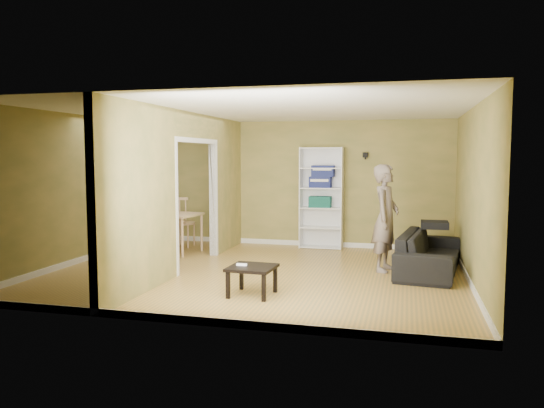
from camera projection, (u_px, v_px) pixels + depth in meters
The scene contains 15 objects.
room_shell at pixel (257, 192), 8.45m from camera, with size 6.50×6.50×6.50m.
partition at pixel (187, 191), 8.75m from camera, with size 0.22×5.50×2.60m, color #AB944B, non-canonical shape.
wall_speaker at pixel (365, 155), 10.62m from camera, with size 0.10×0.10×0.10m, color black.
sofa at pixel (430, 246), 8.58m from camera, with size 0.95×2.21×0.84m, color #313133.
person at pixel (386, 209), 8.60m from camera, with size 0.58×0.74×2.05m, color slate.
bookshelf at pixel (322, 198), 10.83m from camera, with size 0.87×0.38×2.06m.
paper_box_teal at pixel (320, 202), 10.80m from camera, with size 0.43×0.28×0.22m, color #1C5B60.
paper_box_navy_b at pixel (320, 182), 10.76m from camera, with size 0.43×0.28×0.22m, color navy.
paper_box_navy_c at pixel (323, 171), 10.73m from camera, with size 0.45×0.29×0.23m, color navy.
coffee_table at pixel (252, 271), 7.13m from camera, with size 0.60×0.60×0.40m.
game_controller at pixel (242, 265), 7.16m from camera, with size 0.14×0.04×0.03m, color white.
dining_table at pixel (167, 217), 10.35m from camera, with size 1.22×0.82×0.76m.
chair_left at pixel (134, 227), 10.60m from camera, with size 0.42×0.42×0.92m, color tan, non-canonical shape.
chair_near at pixel (161, 232), 9.83m from camera, with size 0.43×0.43×0.94m, color #CFB37E, non-canonical shape.
chair_far at pixel (184, 221), 10.99m from camera, with size 0.48×0.48×1.05m, color tan, non-canonical shape.
Camera 1 is at (2.32, -8.11, 1.88)m, focal length 35.00 mm.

